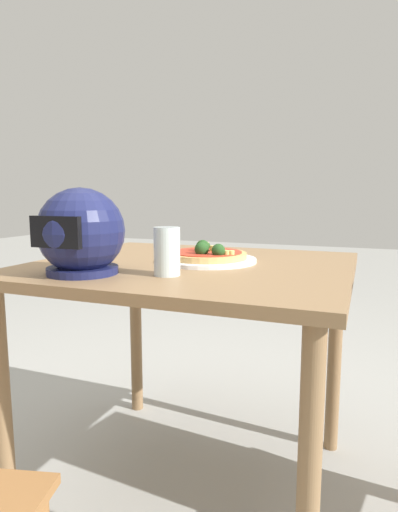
{
  "coord_description": "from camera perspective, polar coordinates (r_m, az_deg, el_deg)",
  "views": [
    {
      "loc": [
        -0.5,
        1.22,
        0.96
      ],
      "look_at": [
        -0.02,
        -0.02,
        0.77
      ],
      "focal_mm": 30.07,
      "sensor_mm": 36.0,
      "label": 1
    }
  ],
  "objects": [
    {
      "name": "pizza_plate",
      "position": [
        1.36,
        1.02,
        -0.52
      ],
      "size": [
        0.32,
        0.32,
        0.01
      ],
      "primitive_type": "cylinder",
      "color": "white",
      "rests_on": "dining_table"
    },
    {
      "name": "motorcycle_helmet",
      "position": [
        1.18,
        -15.43,
        2.93
      ],
      "size": [
        0.23,
        0.23,
        0.23
      ],
      "color": "#191E4C",
      "rests_on": "dining_table"
    },
    {
      "name": "drinking_glass",
      "position": [
        1.13,
        -4.29,
        0.62
      ],
      "size": [
        0.07,
        0.07,
        0.13
      ],
      "primitive_type": "cylinder",
      "color": "silver",
      "rests_on": "dining_table"
    },
    {
      "name": "ground_plane",
      "position": [
        1.64,
        -0.96,
        -27.76
      ],
      "size": [
        14.0,
        14.0,
        0.0
      ],
      "primitive_type": "plane",
      "color": "#9E9E99"
    },
    {
      "name": "pizza",
      "position": [
        1.36,
        1.02,
        0.33
      ],
      "size": [
        0.25,
        0.25,
        0.06
      ],
      "color": "tan",
      "rests_on": "pizza_plate"
    },
    {
      "name": "dining_table",
      "position": [
        1.36,
        -1.03,
        -5.0
      ],
      "size": [
        0.96,
        0.87,
        0.75
      ],
      "color": "olive",
      "rests_on": "ground"
    }
  ]
}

